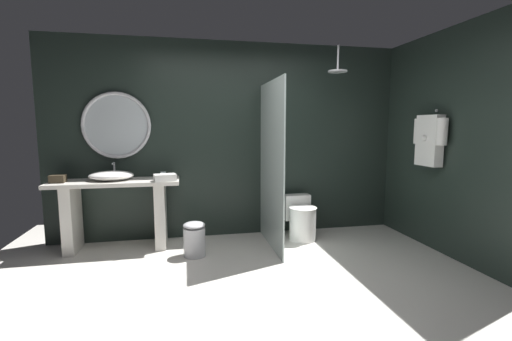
{
  "coord_description": "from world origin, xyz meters",
  "views": [
    {
      "loc": [
        -0.65,
        -2.83,
        1.49
      ],
      "look_at": [
        0.13,
        0.97,
        1.0
      ],
      "focal_mm": 24.49,
      "sensor_mm": 36.0,
      "label": 1
    }
  ],
  "objects_px": {
    "tumbler_cup": "(163,175)",
    "round_wall_mirror": "(117,125)",
    "hanging_bathrobe": "(430,138)",
    "tissue_box": "(58,179)",
    "waste_bin": "(194,239)",
    "folded_hand_towel": "(165,177)",
    "rain_shower_head": "(338,69)",
    "toilet": "(301,219)",
    "vessel_sink": "(111,176)"
  },
  "relations": [
    {
      "from": "tumbler_cup",
      "to": "hanging_bathrobe",
      "type": "xyz_separation_m",
      "value": [
        3.13,
        -0.77,
        0.46
      ]
    },
    {
      "from": "toilet",
      "to": "folded_hand_towel",
      "type": "height_order",
      "value": "folded_hand_towel"
    },
    {
      "from": "tissue_box",
      "to": "folded_hand_towel",
      "type": "height_order",
      "value": "tissue_box"
    },
    {
      "from": "tissue_box",
      "to": "round_wall_mirror",
      "type": "bearing_deg",
      "value": 24.67
    },
    {
      "from": "hanging_bathrobe",
      "to": "waste_bin",
      "type": "relative_size",
      "value": 1.67
    },
    {
      "from": "tissue_box",
      "to": "round_wall_mirror",
      "type": "xyz_separation_m",
      "value": [
        0.62,
        0.28,
        0.61
      ]
    },
    {
      "from": "rain_shower_head",
      "to": "folded_hand_towel",
      "type": "height_order",
      "value": "rain_shower_head"
    },
    {
      "from": "folded_hand_towel",
      "to": "tumbler_cup",
      "type": "bearing_deg",
      "value": 99.49
    },
    {
      "from": "tissue_box",
      "to": "vessel_sink",
      "type": "bearing_deg",
      "value": 7.62
    },
    {
      "from": "vessel_sink",
      "to": "tissue_box",
      "type": "distance_m",
      "value": 0.57
    },
    {
      "from": "tissue_box",
      "to": "toilet",
      "type": "xyz_separation_m",
      "value": [
        2.94,
        -0.05,
        -0.62
      ]
    },
    {
      "from": "tumbler_cup",
      "to": "round_wall_mirror",
      "type": "distance_m",
      "value": 0.86
    },
    {
      "from": "waste_bin",
      "to": "folded_hand_towel",
      "type": "xyz_separation_m",
      "value": [
        -0.32,
        0.29,
        0.68
      ]
    },
    {
      "from": "hanging_bathrobe",
      "to": "vessel_sink",
      "type": "bearing_deg",
      "value": 168.34
    },
    {
      "from": "rain_shower_head",
      "to": "vessel_sink",
      "type": "bearing_deg",
      "value": 175.42
    },
    {
      "from": "hanging_bathrobe",
      "to": "tumbler_cup",
      "type": "bearing_deg",
      "value": 166.27
    },
    {
      "from": "round_wall_mirror",
      "to": "hanging_bathrobe",
      "type": "xyz_separation_m",
      "value": [
        3.69,
        -0.98,
        -0.15
      ]
    },
    {
      "from": "rain_shower_head",
      "to": "waste_bin",
      "type": "relative_size",
      "value": 0.82
    },
    {
      "from": "tumbler_cup",
      "to": "round_wall_mirror",
      "type": "bearing_deg",
      "value": 158.9
    },
    {
      "from": "rain_shower_head",
      "to": "toilet",
      "type": "bearing_deg",
      "value": 167.13
    },
    {
      "from": "vessel_sink",
      "to": "rain_shower_head",
      "type": "relative_size",
      "value": 1.56
    },
    {
      "from": "tumbler_cup",
      "to": "waste_bin",
      "type": "relative_size",
      "value": 0.22
    },
    {
      "from": "rain_shower_head",
      "to": "toilet",
      "type": "relative_size",
      "value": 0.59
    },
    {
      "from": "vessel_sink",
      "to": "round_wall_mirror",
      "type": "relative_size",
      "value": 0.62
    },
    {
      "from": "vessel_sink",
      "to": "hanging_bathrobe",
      "type": "height_order",
      "value": "hanging_bathrobe"
    },
    {
      "from": "hanging_bathrobe",
      "to": "folded_hand_towel",
      "type": "height_order",
      "value": "hanging_bathrobe"
    },
    {
      "from": "tumbler_cup",
      "to": "tissue_box",
      "type": "height_order",
      "value": "same"
    },
    {
      "from": "tumbler_cup",
      "to": "rain_shower_head",
      "type": "xyz_separation_m",
      "value": [
        2.18,
        -0.22,
        1.31
      ]
    },
    {
      "from": "vessel_sink",
      "to": "waste_bin",
      "type": "bearing_deg",
      "value": -26.81
    },
    {
      "from": "toilet",
      "to": "round_wall_mirror",
      "type": "bearing_deg",
      "value": 171.75
    },
    {
      "from": "waste_bin",
      "to": "tumbler_cup",
      "type": "bearing_deg",
      "value": 126.42
    },
    {
      "from": "tumbler_cup",
      "to": "hanging_bathrobe",
      "type": "relative_size",
      "value": 0.13
    },
    {
      "from": "tissue_box",
      "to": "rain_shower_head",
      "type": "height_order",
      "value": "rain_shower_head"
    },
    {
      "from": "tumbler_cup",
      "to": "hanging_bathrobe",
      "type": "height_order",
      "value": "hanging_bathrobe"
    },
    {
      "from": "tumbler_cup",
      "to": "tissue_box",
      "type": "xyz_separation_m",
      "value": [
        -1.18,
        -0.07,
        -0.0
      ]
    },
    {
      "from": "tissue_box",
      "to": "round_wall_mirror",
      "type": "distance_m",
      "value": 0.92
    },
    {
      "from": "tumbler_cup",
      "to": "round_wall_mirror",
      "type": "height_order",
      "value": "round_wall_mirror"
    },
    {
      "from": "tumbler_cup",
      "to": "round_wall_mirror",
      "type": "xyz_separation_m",
      "value": [
        -0.56,
        0.21,
        0.61
      ]
    },
    {
      "from": "round_wall_mirror",
      "to": "hanging_bathrobe",
      "type": "distance_m",
      "value": 3.82
    },
    {
      "from": "tumbler_cup",
      "to": "folded_hand_towel",
      "type": "height_order",
      "value": "tumbler_cup"
    },
    {
      "from": "vessel_sink",
      "to": "folded_hand_towel",
      "type": "distance_m",
      "value": 0.67
    },
    {
      "from": "tissue_box",
      "to": "waste_bin",
      "type": "bearing_deg",
      "value": -14.98
    },
    {
      "from": "round_wall_mirror",
      "to": "hanging_bathrobe",
      "type": "relative_size",
      "value": 1.23
    },
    {
      "from": "toilet",
      "to": "waste_bin",
      "type": "relative_size",
      "value": 1.39
    },
    {
      "from": "hanging_bathrobe",
      "to": "waste_bin",
      "type": "bearing_deg",
      "value": 174.12
    },
    {
      "from": "vessel_sink",
      "to": "toilet",
      "type": "relative_size",
      "value": 0.93
    },
    {
      "from": "tumbler_cup",
      "to": "tissue_box",
      "type": "distance_m",
      "value": 1.18
    },
    {
      "from": "tissue_box",
      "to": "waste_bin",
      "type": "relative_size",
      "value": 0.4
    },
    {
      "from": "waste_bin",
      "to": "round_wall_mirror",
      "type": "bearing_deg",
      "value": 142.66
    },
    {
      "from": "rain_shower_head",
      "to": "toilet",
      "type": "height_order",
      "value": "rain_shower_head"
    }
  ]
}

